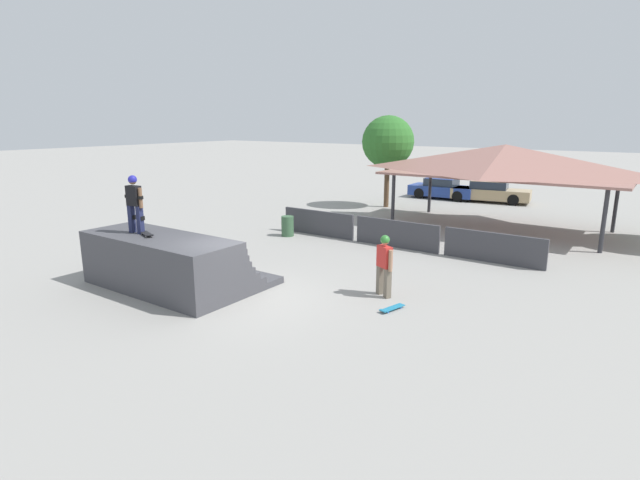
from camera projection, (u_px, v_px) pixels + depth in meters
The scene contains 12 objects.
ground_plane at pixel (244, 298), 13.79m from camera, with size 160.00×160.00×0.00m, color gray.
quarter_pipe_ramp at pixel (169, 264), 14.55m from camera, with size 5.02×3.42×1.58m.
skater_on_deck at pixel (134, 200), 14.33m from camera, with size 0.72×0.26×1.68m.
skateboard_on_deck at pixel (147, 234), 14.19m from camera, with size 0.78×0.46×0.09m.
bystander_walking at pixel (384, 261), 13.71m from camera, with size 0.65×0.41×1.74m.
skateboard_on_ground at pixel (392, 308), 12.87m from camera, with size 0.39×0.83×0.09m.
barrier_fence at pixel (397, 234), 19.16m from camera, with size 10.85×0.12×1.05m.
pavilion_shelter at pixel (505, 161), 21.85m from camera, with size 10.08×4.99×3.76m.
tree_beside_pavilion at pixel (388, 142), 27.46m from camera, with size 2.86×2.86×5.06m.
trash_bin at pixel (288, 226), 21.08m from camera, with size 0.52×0.52×0.85m, color #385B3D.
parked_car_blue at pixel (442, 189), 31.26m from camera, with size 4.06×1.91×1.27m.
parked_car_tan at pixel (490, 192), 29.84m from camera, with size 4.66×2.26×1.27m.
Camera 1 is at (9.24, -9.44, 4.78)m, focal length 28.00 mm.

